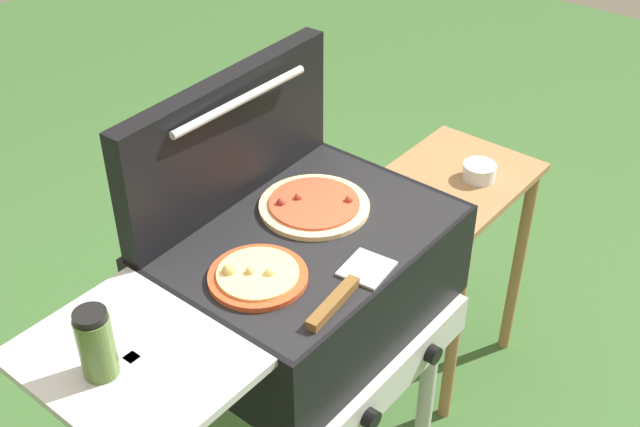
% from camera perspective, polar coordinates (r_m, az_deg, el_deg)
% --- Properties ---
extents(grill, '(0.96, 0.53, 0.90)m').
position_cam_1_polar(grill, '(1.79, -1.19, -5.26)').
color(grill, black).
rests_on(grill, ground_plane).
extents(grill_lid_open, '(0.63, 0.09, 0.30)m').
position_cam_1_polar(grill_lid_open, '(1.75, -6.52, 5.34)').
color(grill_lid_open, black).
rests_on(grill_lid_open, grill).
extents(pizza_pepperoni, '(0.25, 0.25, 0.03)m').
position_cam_1_polar(pizza_pepperoni, '(1.78, -0.43, 0.60)').
color(pizza_pepperoni, beige).
rests_on(pizza_pepperoni, grill).
extents(pizza_cheese, '(0.20, 0.20, 0.04)m').
position_cam_1_polar(pizza_cheese, '(1.59, -4.53, -4.47)').
color(pizza_cheese, '#C64723').
rests_on(pizza_cheese, grill).
extents(sauce_jar, '(0.06, 0.06, 0.14)m').
position_cam_1_polar(sauce_jar, '(1.41, -15.76, -8.97)').
color(sauce_jar, '#4C6B2D').
rests_on(sauce_jar, grill).
extents(spatula, '(0.26, 0.10, 0.02)m').
position_cam_1_polar(spatula, '(1.55, 1.99, -5.38)').
color(spatula, '#B7BABF').
rests_on(spatula, grill).
extents(prep_table, '(0.44, 0.36, 0.72)m').
position_cam_1_polar(prep_table, '(2.38, 9.30, -1.32)').
color(prep_table, olive).
rests_on(prep_table, ground_plane).
extents(topping_bowl_near, '(0.09, 0.09, 0.04)m').
position_cam_1_polar(topping_bowl_near, '(2.25, 11.34, 2.94)').
color(topping_bowl_near, silver).
rests_on(topping_bowl_near, prep_table).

